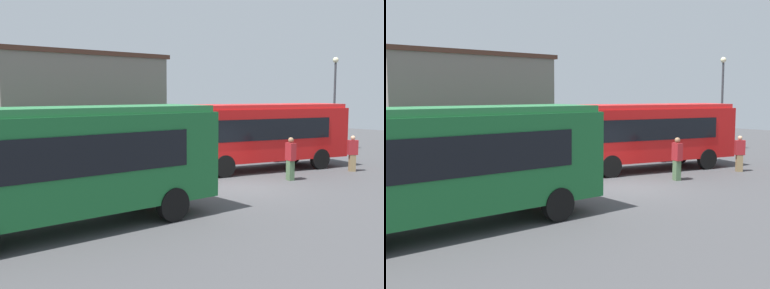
{
  "view_description": "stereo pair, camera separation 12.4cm",
  "coord_description": "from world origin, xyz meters",
  "views": [
    {
      "loc": [
        -13.91,
        -12.63,
        3.73
      ],
      "look_at": [
        -1.91,
        0.72,
        1.79
      ],
      "focal_mm": 44.92,
      "sensor_mm": 36.0,
      "label": 1
    },
    {
      "loc": [
        -13.82,
        -12.71,
        3.73
      ],
      "look_at": [
        -1.91,
        0.72,
        1.79
      ],
      "focal_mm": 44.92,
      "sensor_mm": 36.0,
      "label": 2
    }
  ],
  "objects": [
    {
      "name": "person_right",
      "position": [
        6.86,
        -0.93,
        0.9
      ],
      "size": [
        0.51,
        0.5,
        1.71
      ],
      "rotation": [
        0.0,
        0.0,
        3.97
      ],
      "color": "olive",
      "rests_on": "ground_plane"
    },
    {
      "name": "ground_plane",
      "position": [
        0.0,
        0.0,
        0.0
      ],
      "size": [
        64.0,
        64.0,
        0.0
      ],
      "primitive_type": "plane",
      "color": "#424244"
    },
    {
      "name": "bus_green",
      "position": [
        -7.83,
        -0.84,
        1.91
      ],
      "size": [
        8.98,
        2.91,
        3.35
      ],
      "rotation": [
        0.0,
        0.0,
        -0.05
      ],
      "color": "#19602D",
      "rests_on": "ground_plane"
    },
    {
      "name": "person_left",
      "position": [
        2.75,
        -0.38,
        0.97
      ],
      "size": [
        0.42,
        0.54,
        1.84
      ],
      "rotation": [
        0.0,
        0.0,
        2.77
      ],
      "color": "#4C6B47",
      "rests_on": "ground_plane"
    },
    {
      "name": "traffic_cone",
      "position": [
        -6.24,
        7.01,
        0.3
      ],
      "size": [
        0.36,
        0.36,
        0.6
      ],
      "primitive_type": "cone",
      "color": "orange",
      "rests_on": "ground_plane"
    },
    {
      "name": "bus_red",
      "position": [
        4.02,
        2.27,
        1.83
      ],
      "size": [
        9.02,
        4.69,
        3.17
      ],
      "rotation": [
        0.0,
        0.0,
        -0.28
      ],
      "color": "red",
      "rests_on": "ground_plane"
    },
    {
      "name": "depot_building",
      "position": [
        2.22,
        17.4,
        3.23
      ],
      "size": [
        12.51,
        5.46,
        6.44
      ],
      "color": "slate",
      "rests_on": "ground_plane"
    },
    {
      "name": "hedge_row",
      "position": [
        0.0,
        12.16,
        0.82
      ],
      "size": [
        44.0,
        1.33,
        1.65
      ],
      "primitive_type": "cube",
      "color": "#1F6023",
      "rests_on": "ground_plane"
    },
    {
      "name": "person_center",
      "position": [
        6.61,
        3.39,
        0.98
      ],
      "size": [
        0.45,
        0.49,
        1.85
      ],
      "rotation": [
        0.0,
        0.0,
        2.53
      ],
      "color": "black",
      "rests_on": "ground_plane"
    },
    {
      "name": "lamppost",
      "position": [
        13.49,
        4.2,
        3.7
      ],
      "size": [
        0.36,
        0.36,
        5.97
      ],
      "color": "#38383D",
      "rests_on": "ground_plane"
    }
  ]
}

